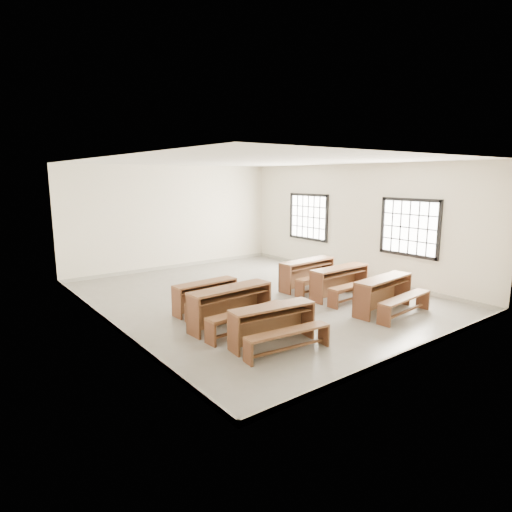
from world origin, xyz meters
TOP-DOWN VIEW (x-y plane):
  - room at (0.09, 0.00)m, footprint 8.50×8.50m
  - desk_set_0 at (-1.59, -2.58)m, footprint 1.62×0.97m
  - desk_set_1 at (-1.64, -1.40)m, footprint 1.78×1.00m
  - desk_set_2 at (-1.53, -0.27)m, footprint 1.49×0.83m
  - desk_set_3 at (1.48, -2.60)m, footprint 1.73×1.02m
  - desk_set_4 at (1.57, -1.29)m, footprint 1.66×0.89m
  - desk_set_5 at (1.55, -0.20)m, footprint 1.71×0.96m

SIDE VIEW (x-z plane):
  - desk_set_2 at x=-1.53m, z-range 0.05..0.70m
  - desk_set_0 at x=-1.59m, z-range 0.06..0.75m
  - desk_set_4 at x=1.57m, z-range 0.06..0.80m
  - desk_set_5 at x=1.55m, z-range 0.06..0.81m
  - desk_set_3 at x=1.48m, z-range 0.06..0.81m
  - desk_set_1 at x=-1.64m, z-range 0.06..0.84m
  - room at x=0.09m, z-range 0.54..3.74m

